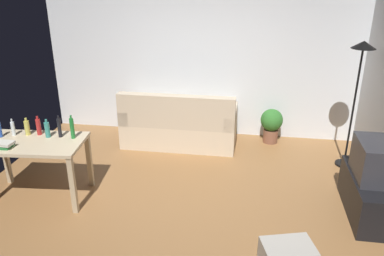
% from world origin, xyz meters
% --- Properties ---
extents(ground_plane, '(5.20, 4.40, 0.02)m').
position_xyz_m(ground_plane, '(0.00, 0.00, -0.01)').
color(ground_plane, olive).
extents(wall_rear, '(5.20, 0.10, 2.70)m').
position_xyz_m(wall_rear, '(0.00, 2.20, 1.35)').
color(wall_rear, silver).
rests_on(wall_rear, ground_plane).
extents(couch, '(1.80, 0.84, 0.92)m').
position_xyz_m(couch, '(-0.28, 1.59, 0.31)').
color(couch, beige).
rests_on(couch, ground_plane).
extents(tv_stand, '(0.44, 1.10, 0.48)m').
position_xyz_m(tv_stand, '(2.25, 0.01, 0.24)').
color(tv_stand, black).
rests_on(tv_stand, ground_plane).
extents(tv, '(0.41, 0.60, 0.44)m').
position_xyz_m(tv, '(2.25, 0.01, 0.70)').
color(tv, '#2D2D33').
rests_on(tv, tv_stand).
extents(torchiere_lamp, '(0.32, 0.32, 1.81)m').
position_xyz_m(torchiere_lamp, '(2.25, 1.24, 1.41)').
color(torchiere_lamp, black).
rests_on(torchiere_lamp, ground_plane).
extents(desk, '(1.26, 0.80, 0.76)m').
position_xyz_m(desk, '(-1.72, -0.24, 0.65)').
color(desk, '#C6B28E').
rests_on(desk, ground_plane).
extents(potted_plant, '(0.36, 0.36, 0.57)m').
position_xyz_m(potted_plant, '(1.19, 1.90, 0.33)').
color(potted_plant, brown).
rests_on(potted_plant, ground_plane).
extents(bottle_blue, '(0.05, 0.05, 0.23)m').
position_xyz_m(bottle_blue, '(-2.18, -0.17, 0.86)').
color(bottle_blue, '#2347A3').
rests_on(bottle_blue, desk).
extents(bottle_clear, '(0.04, 0.04, 0.22)m').
position_xyz_m(bottle_clear, '(-2.04, -0.10, 0.85)').
color(bottle_clear, silver).
rests_on(bottle_clear, desk).
extents(bottle_squat, '(0.06, 0.06, 0.22)m').
position_xyz_m(bottle_squat, '(-1.88, -0.05, 0.86)').
color(bottle_squat, '#BCB24C').
rests_on(bottle_squat, desk).
extents(bottle_red, '(0.06, 0.06, 0.24)m').
position_xyz_m(bottle_red, '(-1.74, -0.03, 0.87)').
color(bottle_red, '#AD2323').
rests_on(bottle_red, desk).
extents(bottle_tall, '(0.06, 0.06, 0.23)m').
position_xyz_m(bottle_tall, '(-1.60, -0.08, 0.86)').
color(bottle_tall, teal).
rests_on(bottle_tall, desk).
extents(bottle_dark, '(0.05, 0.05, 0.28)m').
position_xyz_m(bottle_dark, '(-1.45, -0.06, 0.88)').
color(bottle_dark, black).
rests_on(bottle_dark, desk).
extents(bottle_green, '(0.05, 0.05, 0.30)m').
position_xyz_m(bottle_green, '(-1.28, -0.07, 0.89)').
color(bottle_green, '#1E722D').
rests_on(bottle_green, desk).
extents(book_stack, '(0.26, 0.17, 0.07)m').
position_xyz_m(book_stack, '(-1.97, -0.45, 0.80)').
color(book_stack, '#236B33').
rests_on(book_stack, desk).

